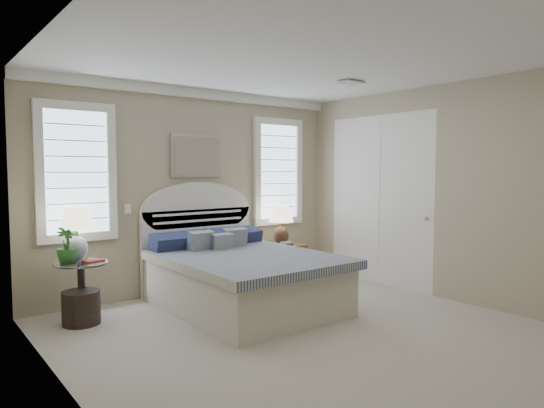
{
  "coord_description": "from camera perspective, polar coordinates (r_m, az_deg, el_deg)",
  "views": [
    {
      "loc": [
        -3.18,
        -3.3,
        1.62
      ],
      "look_at": [
        0.15,
        1.0,
        1.24
      ],
      "focal_mm": 32.0,
      "sensor_mm": 36.0,
      "label": 1
    }
  ],
  "objects": [
    {
      "name": "books_right",
      "position": [
        6.98,
        1.7,
        -4.74
      ],
      "size": [
        0.17,
        0.12,
        0.07
      ],
      "rotation": [
        0.0,
        0.0,
        0.01
      ],
      "color": "#A73829",
      "rests_on": "nightstand_right"
    },
    {
      "name": "wall_right",
      "position": [
        6.36,
        20.95,
        1.27
      ],
      "size": [
        0.02,
        5.0,
        2.7
      ],
      "primitive_type": "cube",
      "color": "#B7AB89",
      "rests_on": "floor"
    },
    {
      "name": "bed",
      "position": [
        5.86,
        -3.94,
        -8.21
      ],
      "size": [
        1.72,
        2.28,
        1.47
      ],
      "color": "beige",
      "rests_on": "floor"
    },
    {
      "name": "ceiling",
      "position": [
        4.71,
        6.3,
        17.2
      ],
      "size": [
        4.5,
        5.0,
        0.01
      ],
      "primitive_type": "cube",
      "color": "white",
      "rests_on": "wall_back"
    },
    {
      "name": "potted_plant",
      "position": [
        5.59,
        -22.94,
        -4.48
      ],
      "size": [
        0.23,
        0.23,
        0.4
      ],
      "primitive_type": "imported",
      "rotation": [
        0.0,
        0.0,
        0.04
      ],
      "color": "#2E7435",
      "rests_on": "side_table_left"
    },
    {
      "name": "closet_door",
      "position": [
        7.05,
        12.48,
        0.46
      ],
      "size": [
        0.02,
        1.8,
        2.4
      ],
      "primitive_type": "cube",
      "color": "white",
      "rests_on": "floor"
    },
    {
      "name": "window_right",
      "position": [
        7.38,
        0.66,
        3.82
      ],
      "size": [
        0.9,
        0.06,
        1.6
      ],
      "primitive_type": "cube",
      "color": "silver",
      "rests_on": "wall_back"
    },
    {
      "name": "lamp_left",
      "position": [
        5.71,
        -22.0,
        -2.59
      ],
      "size": [
        0.39,
        0.39,
        0.6
      ],
      "rotation": [
        0.0,
        0.0,
        -0.05
      ],
      "color": "silver",
      "rests_on": "side_table_left"
    },
    {
      "name": "floor",
      "position": [
        4.86,
        6.04,
        -15.52
      ],
      "size": [
        4.5,
        5.0,
        0.01
      ],
      "primitive_type": "cube",
      "color": "#B8AE9D",
      "rests_on": "ground"
    },
    {
      "name": "wall_back",
      "position": [
        6.62,
        -9.0,
        1.59
      ],
      "size": [
        4.5,
        0.02,
        2.7
      ],
      "primitive_type": "cube",
      "color": "#B7AB89",
      "rests_on": "floor"
    },
    {
      "name": "wall_left",
      "position": [
        3.44,
        -21.96,
        -0.84
      ],
      "size": [
        0.02,
        5.0,
        2.7
      ],
      "primitive_type": "cube",
      "color": "#B7AB89",
      "rests_on": "floor"
    },
    {
      "name": "window_left",
      "position": [
        6.01,
        -22.03,
        3.49
      ],
      "size": [
        0.9,
        0.06,
        1.6
      ],
      "primitive_type": "cube",
      "color": "silver",
      "rests_on": "wall_back"
    },
    {
      "name": "switch_plate",
      "position": [
        6.22,
        -16.61,
        -0.53
      ],
      "size": [
        0.08,
        0.01,
        0.12
      ],
      "primitive_type": "cube",
      "color": "white",
      "rests_on": "wall_back"
    },
    {
      "name": "books_left",
      "position": [
        5.61,
        -20.27,
        -6.31
      ],
      "size": [
        0.23,
        0.19,
        0.03
      ],
      "rotation": [
        0.0,
        0.0,
        0.27
      ],
      "color": "#A73829",
      "rests_on": "side_table_left"
    },
    {
      "name": "painting",
      "position": [
        6.58,
        -8.88,
        5.66
      ],
      "size": [
        0.74,
        0.04,
        0.58
      ],
      "primitive_type": "cube",
      "color": "silver",
      "rests_on": "wall_back"
    },
    {
      "name": "hvac_vent",
      "position": [
        6.09,
        9.28,
        13.94
      ],
      "size": [
        0.3,
        0.2,
        0.02
      ],
      "primitive_type": "cube",
      "color": "#B2B2B2",
      "rests_on": "ceiling"
    },
    {
      "name": "lamp_right",
      "position": [
        7.04,
        1.08,
        -1.95
      ],
      "size": [
        0.47,
        0.47,
        0.6
      ],
      "rotation": [
        0.0,
        0.0,
        -0.37
      ],
      "color": "black",
      "rests_on": "nightstand_right"
    },
    {
      "name": "side_table_left",
      "position": [
        5.7,
        -21.5,
        -8.81
      ],
      "size": [
        0.56,
        0.56,
        0.63
      ],
      "color": "black",
      "rests_on": "floor"
    },
    {
      "name": "crown_molding",
      "position": [
        6.66,
        -8.95,
        12.73
      ],
      "size": [
        4.5,
        0.08,
        0.12
      ],
      "primitive_type": "cube",
      "color": "white",
      "rests_on": "wall_back"
    },
    {
      "name": "nightstand_right",
      "position": [
        7.16,
        1.67,
        -5.95
      ],
      "size": [
        0.5,
        0.4,
        0.53
      ],
      "color": "brown",
      "rests_on": "floor"
    },
    {
      "name": "floor_pot",
      "position": [
        5.59,
        -21.52,
        -11.27
      ],
      "size": [
        0.39,
        0.39,
        0.35
      ],
      "primitive_type": "cylinder",
      "rotation": [
        0.0,
        0.0,
        0.01
      ],
      "color": "black",
      "rests_on": "floor"
    }
  ]
}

